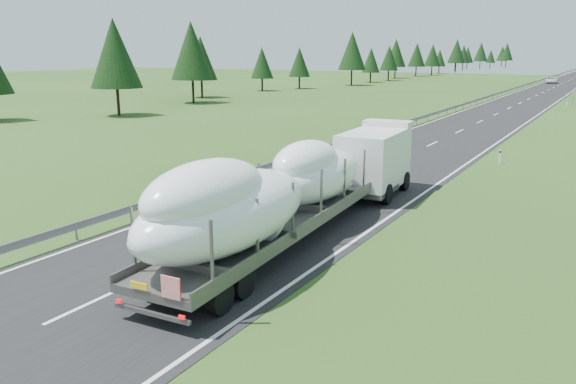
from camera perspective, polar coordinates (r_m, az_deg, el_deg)
The scene contains 7 objects.
ground at distance 18.54m, azimuth -19.84°, elevation -10.81°, with size 400.00×400.00×0.00m, color #274617.
road_surface at distance 111.49m, azimuth 23.98°, elevation 8.98°, with size 10.00×400.00×0.02m, color black.
guardrail at distance 112.15m, azimuth 21.29°, elevation 9.55°, with size 0.10×400.00×0.76m.
highway_sign at distance 90.82m, azimuth 27.02°, elevation 8.92°, with size 0.08×0.90×2.60m.
tree_line_left at distance 157.61m, azimuth 9.40°, elevation 13.66°, with size 15.92×336.94×12.21m.
boat_truck at distance 22.64m, azimuth 0.51°, elevation 0.73°, with size 3.87×20.65×4.29m.
distant_van at distance 155.20m, azimuth 25.22°, elevation 10.23°, with size 2.54×5.50×1.53m, color silver.
Camera 1 is at (13.35, -10.43, 7.52)m, focal length 35.00 mm.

